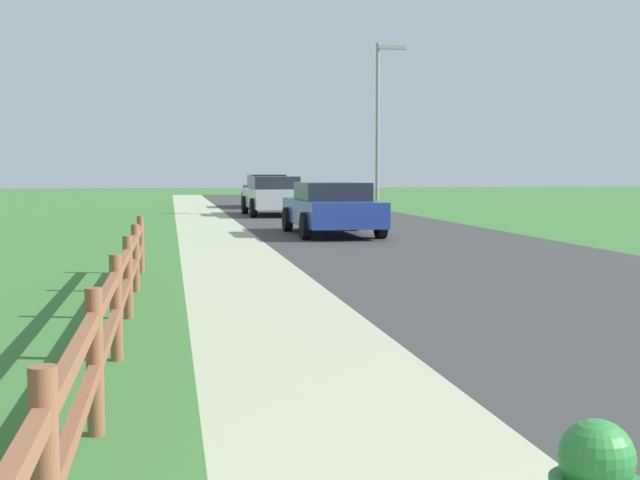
{
  "coord_description": "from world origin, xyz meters",
  "views": [
    {
      "loc": [
        -2.18,
        -1.08,
        1.68
      ],
      "look_at": [
        -0.45,
        8.73,
        0.88
      ],
      "focal_mm": 47.82,
      "sensor_mm": 36.0,
      "label": 1
    }
  ],
  "objects": [
    {
      "name": "rail_fence",
      "position": [
        -2.66,
        6.56,
        0.56
      ],
      "size": [
        0.11,
        13.2,
        0.95
      ],
      "color": "brown",
      "rests_on": "ground"
    },
    {
      "name": "grass_verge",
      "position": [
        -4.5,
        27.0,
        0.01
      ],
      "size": [
        5.0,
        66.0,
        0.0
      ],
      "primitive_type": "cube",
      "color": "#3A7133",
      "rests_on": "ground"
    },
    {
      "name": "road_asphalt",
      "position": [
        3.5,
        27.0,
        0.0
      ],
      "size": [
        7.0,
        66.0,
        0.01
      ],
      "primitive_type": "cube",
      "color": "#383838",
      "rests_on": "ground"
    },
    {
      "name": "parked_suv_blue",
      "position": [
        2.03,
        21.03,
        0.71
      ],
      "size": [
        2.19,
        4.78,
        1.39
      ],
      "color": "navy",
      "rests_on": "ground"
    },
    {
      "name": "street_lamp",
      "position": [
        5.82,
        30.95,
        3.88
      ],
      "size": [
        1.17,
        0.2,
        6.55
      ],
      "color": "gray",
      "rests_on": "ground"
    },
    {
      "name": "parked_car_black",
      "position": [
        2.26,
        38.61,
        0.79
      ],
      "size": [
        2.01,
        4.54,
        1.53
      ],
      "color": "black",
      "rests_on": "ground"
    },
    {
      "name": "parked_car_silver",
      "position": [
        1.75,
        31.25,
        0.76
      ],
      "size": [
        2.25,
        4.58,
        1.49
      ],
      "color": "#B7BABF",
      "rests_on": "ground"
    },
    {
      "name": "ground_plane",
      "position": [
        0.0,
        25.0,
        0.0
      ],
      "size": [
        120.0,
        120.0,
        0.0
      ],
      "primitive_type": "plane",
      "color": "#3A7133"
    },
    {
      "name": "curb_concrete",
      "position": [
        -3.0,
        27.0,
        0.0
      ],
      "size": [
        6.0,
        66.0,
        0.01
      ],
      "primitive_type": "cube",
      "color": "#A7B38B",
      "rests_on": "ground"
    }
  ]
}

